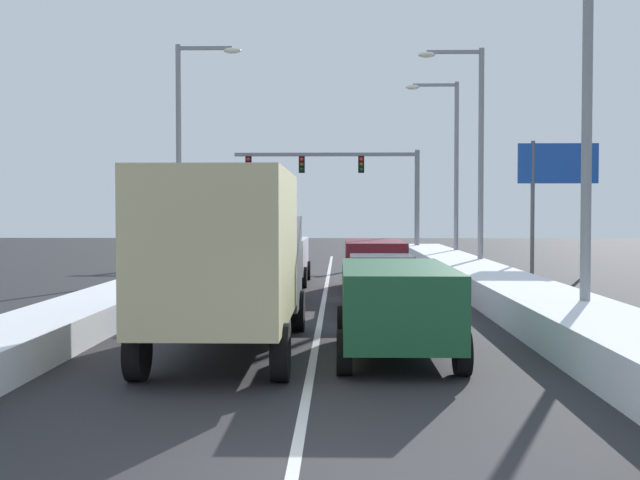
% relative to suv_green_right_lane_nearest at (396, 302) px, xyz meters
% --- Properties ---
extents(ground_plane, '(120.00, 120.00, 0.00)m').
position_rel_suv_green_right_lane_nearest_xyz_m(ground_plane, '(-1.51, 8.51, -1.02)').
color(ground_plane, '#28282B').
extents(lane_stripe_between_right_lane_and_center_lane, '(0.14, 43.13, 0.01)m').
position_rel_suv_green_right_lane_nearest_xyz_m(lane_stripe_between_right_lane_and_center_lane, '(-1.51, 12.43, -1.01)').
color(lane_stripe_between_right_lane_and_center_lane, silver).
rests_on(lane_stripe_between_right_lane_and_center_lane, ground).
extents(snow_bank_right_shoulder, '(2.19, 43.13, 0.76)m').
position_rel_suv_green_right_lane_nearest_xyz_m(snow_bank_right_shoulder, '(3.79, 12.43, -0.64)').
color(snow_bank_right_shoulder, white).
rests_on(snow_bank_right_shoulder, ground).
extents(snow_bank_left_shoulder, '(1.83, 43.13, 0.64)m').
position_rel_suv_green_right_lane_nearest_xyz_m(snow_bank_left_shoulder, '(-6.81, 12.43, -0.70)').
color(snow_bank_left_shoulder, white).
rests_on(snow_bank_left_shoulder, ground).
extents(suv_green_right_lane_nearest, '(2.16, 4.90, 1.67)m').
position_rel_suv_green_right_lane_nearest_xyz_m(suv_green_right_lane_nearest, '(0.00, 0.00, 0.00)').
color(suv_green_right_lane_nearest, '#1E5633').
rests_on(suv_green_right_lane_nearest, ground).
extents(sedan_silver_right_lane_second, '(2.00, 4.50, 1.51)m').
position_rel_suv_green_right_lane_nearest_xyz_m(sedan_silver_right_lane_second, '(0.07, 6.81, -0.25)').
color(sedan_silver_right_lane_second, '#B7BABF').
rests_on(sedan_silver_right_lane_second, ground).
extents(suv_maroon_right_lane_third, '(2.16, 4.90, 1.67)m').
position_rel_suv_green_right_lane_nearest_xyz_m(suv_maroon_right_lane_third, '(0.14, 13.02, 0.00)').
color(suv_maroon_right_lane_third, maroon).
rests_on(suv_maroon_right_lane_third, ground).
extents(box_truck_center_lane_nearest, '(2.53, 7.20, 3.36)m').
position_rel_suv_green_right_lane_nearest_xyz_m(box_truck_center_lane_nearest, '(-3.08, 0.19, 0.88)').
color(box_truck_center_lane_nearest, slate).
rests_on(box_truck_center_lane_nearest, ground).
extents(suv_tan_center_lane_second, '(2.16, 4.90, 1.67)m').
position_rel_suv_green_right_lane_nearest_xyz_m(suv_tan_center_lane_second, '(-3.40, 8.17, 0.00)').
color(suv_tan_center_lane_second, '#937F60').
rests_on(suv_tan_center_lane_second, ground).
extents(suv_white_center_lane_third, '(2.16, 4.90, 1.67)m').
position_rel_suv_green_right_lane_nearest_xyz_m(suv_white_center_lane_third, '(-3.26, 15.26, 0.00)').
color(suv_white_center_lane_third, silver).
rests_on(suv_white_center_lane_third, ground).
extents(traffic_light_gantry, '(10.60, 0.47, 6.20)m').
position_rel_suv_green_right_lane_nearest_xyz_m(traffic_light_gantry, '(-0.33, 32.02, 3.71)').
color(traffic_light_gantry, slate).
rests_on(traffic_light_gantry, ground).
extents(street_lamp_right_near, '(2.66, 0.36, 8.01)m').
position_rel_suv_green_right_lane_nearest_xyz_m(street_lamp_right_near, '(3.84, 2.63, 3.79)').
color(street_lamp_right_near, gray).
rests_on(street_lamp_right_near, ground).
extents(street_lamp_right_mid, '(2.66, 0.36, 9.24)m').
position_rel_suv_green_right_lane_nearest_xyz_m(street_lamp_right_mid, '(4.34, 18.31, 4.43)').
color(street_lamp_right_mid, gray).
rests_on(street_lamp_right_mid, ground).
extents(street_lamp_right_far, '(2.66, 0.36, 9.13)m').
position_rel_suv_green_right_lane_nearest_xyz_m(street_lamp_right_far, '(4.46, 26.15, 4.38)').
color(street_lamp_right_far, gray).
rests_on(street_lamp_right_far, ground).
extents(street_lamp_left_mid, '(2.66, 0.36, 9.43)m').
position_rel_suv_green_right_lane_nearest_xyz_m(street_lamp_left_mid, '(-7.26, 18.27, 4.53)').
color(street_lamp_left_mid, gray).
rests_on(street_lamp_left_mid, ground).
extents(roadside_sign_right, '(3.20, 0.16, 5.50)m').
position_rel_suv_green_right_lane_nearest_xyz_m(roadside_sign_right, '(7.70, 18.09, 3.00)').
color(roadside_sign_right, '#59595B').
rests_on(roadside_sign_right, ground).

